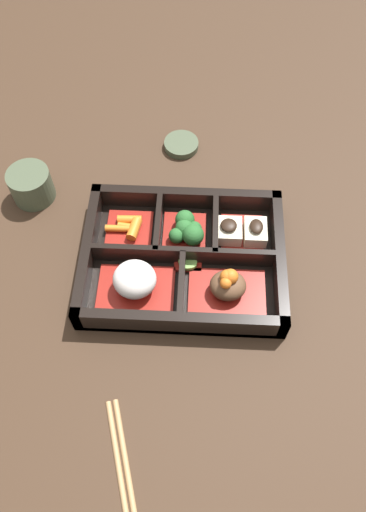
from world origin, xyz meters
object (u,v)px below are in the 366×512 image
at_px(tea_cup, 31,185).
at_px(chopsticks, 125,486).
at_px(sauce_dish, 181,144).
at_px(bowl_rice, 135,281).

relative_size(tea_cup, chopsticks, 0.33).
distance_m(chopsticks, sauce_dish, 0.54).
bearing_deg(chopsticks, bowl_rice, -87.57).
xyz_separation_m(bowl_rice, tea_cup, (0.18, -0.17, -0.01)).
relative_size(bowl_rice, sauce_dish, 1.83).
height_order(bowl_rice, sauce_dish, bowl_rice).
height_order(bowl_rice, tea_cup, bowl_rice).
bearing_deg(chopsticks, sauce_dish, -94.21).
relative_size(tea_cup, sauce_dish, 1.13).
bearing_deg(sauce_dish, tea_cup, 26.73).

